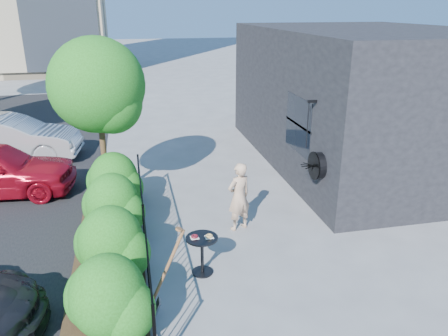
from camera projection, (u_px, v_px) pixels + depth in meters
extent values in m
plane|color=gray|center=(221.00, 246.00, 8.89)|extent=(120.00, 120.00, 0.00)
cube|color=black|center=(365.00, 96.00, 13.40)|extent=(6.00, 9.00, 4.00)
cube|color=black|center=(299.00, 125.00, 10.96)|extent=(0.04, 1.60, 1.40)
cube|color=black|center=(299.00, 125.00, 10.96)|extent=(0.05, 1.70, 0.06)
cylinder|color=black|center=(318.00, 165.00, 9.76)|extent=(0.18, 0.60, 0.60)
cylinder|color=black|center=(314.00, 166.00, 9.74)|extent=(0.03, 0.64, 0.64)
cube|color=black|center=(313.00, 101.00, 9.74)|extent=(0.25, 0.06, 0.06)
cylinder|color=black|center=(308.00, 125.00, 9.92)|extent=(0.02, 0.02, 1.05)
cylinder|color=black|center=(144.00, 230.00, 8.40)|extent=(0.05, 0.05, 1.10)
cylinder|color=black|center=(139.00, 175.00, 11.14)|extent=(0.05, 0.05, 1.10)
cube|color=black|center=(143.00, 206.00, 8.22)|extent=(0.03, 6.00, 0.03)
cube|color=black|center=(146.00, 250.00, 8.55)|extent=(0.03, 6.00, 0.03)
cylinder|color=black|center=(155.00, 334.00, 5.74)|extent=(0.02, 0.02, 1.04)
cylinder|color=black|center=(154.00, 324.00, 5.93)|extent=(0.02, 0.02, 1.04)
cylinder|color=black|center=(153.00, 314.00, 6.11)|extent=(0.02, 0.02, 1.04)
cylinder|color=black|center=(152.00, 305.00, 6.29)|extent=(0.02, 0.02, 1.04)
cylinder|color=black|center=(151.00, 297.00, 6.47)|extent=(0.02, 0.02, 1.04)
cylinder|color=black|center=(150.00, 289.00, 6.66)|extent=(0.02, 0.02, 1.04)
cylinder|color=black|center=(149.00, 281.00, 6.84)|extent=(0.02, 0.02, 1.04)
cylinder|color=black|center=(149.00, 274.00, 7.02)|extent=(0.02, 0.02, 1.04)
cylinder|color=black|center=(148.00, 267.00, 7.21)|extent=(0.02, 0.02, 1.04)
cylinder|color=black|center=(147.00, 261.00, 7.39)|extent=(0.02, 0.02, 1.04)
cylinder|color=black|center=(147.00, 255.00, 7.57)|extent=(0.02, 0.02, 1.04)
cylinder|color=black|center=(146.00, 249.00, 7.76)|extent=(0.02, 0.02, 1.04)
cylinder|color=black|center=(146.00, 243.00, 7.94)|extent=(0.02, 0.02, 1.04)
cylinder|color=black|center=(145.00, 238.00, 8.12)|extent=(0.02, 0.02, 1.04)
cylinder|color=black|center=(145.00, 233.00, 8.30)|extent=(0.02, 0.02, 1.04)
cylinder|color=black|center=(144.00, 228.00, 8.49)|extent=(0.02, 0.02, 1.04)
cylinder|color=black|center=(144.00, 223.00, 8.67)|extent=(0.02, 0.02, 1.04)
cylinder|color=black|center=(143.00, 219.00, 8.85)|extent=(0.02, 0.02, 1.04)
cylinder|color=black|center=(143.00, 214.00, 9.04)|extent=(0.02, 0.02, 1.04)
cylinder|color=black|center=(143.00, 210.00, 9.22)|extent=(0.02, 0.02, 1.04)
cylinder|color=black|center=(142.00, 206.00, 9.40)|extent=(0.02, 0.02, 1.04)
cylinder|color=black|center=(142.00, 202.00, 9.59)|extent=(0.02, 0.02, 1.04)
cylinder|color=black|center=(141.00, 199.00, 9.77)|extent=(0.02, 0.02, 1.04)
cylinder|color=black|center=(141.00, 195.00, 9.95)|extent=(0.02, 0.02, 1.04)
cylinder|color=black|center=(141.00, 192.00, 10.14)|extent=(0.02, 0.02, 1.04)
cylinder|color=black|center=(140.00, 188.00, 10.32)|extent=(0.02, 0.02, 1.04)
cylinder|color=black|center=(140.00, 185.00, 10.50)|extent=(0.02, 0.02, 1.04)
cylinder|color=black|center=(140.00, 182.00, 10.68)|extent=(0.02, 0.02, 1.04)
cylinder|color=black|center=(140.00, 179.00, 10.87)|extent=(0.02, 0.02, 1.04)
cylinder|color=black|center=(139.00, 176.00, 11.05)|extent=(0.02, 0.02, 1.04)
cube|color=#382616|center=(110.00, 257.00, 8.44)|extent=(1.30, 6.00, 0.08)
ellipsoid|color=#205F15|center=(108.00, 298.00, 6.21)|extent=(1.10, 1.10, 1.24)
ellipsoid|color=#205F15|center=(111.00, 242.00, 7.68)|extent=(1.10, 1.10, 1.24)
ellipsoid|color=#205F15|center=(113.00, 206.00, 9.05)|extent=(1.10, 1.10, 1.24)
ellipsoid|color=#205F15|center=(114.00, 181.00, 10.33)|extent=(1.10, 1.10, 1.24)
cylinder|color=#3F2B19|center=(104.00, 155.00, 10.57)|extent=(0.14, 0.14, 2.40)
sphere|color=#205F15|center=(97.00, 88.00, 10.00)|extent=(2.20, 2.20, 2.20)
sphere|color=#205F15|center=(112.00, 103.00, 9.99)|extent=(1.43, 1.43, 1.43)
cylinder|color=black|center=(202.00, 238.00, 7.77)|extent=(0.58, 0.58, 0.03)
cylinder|color=black|center=(202.00, 256.00, 7.90)|extent=(0.06, 0.06, 0.70)
cylinder|color=black|center=(203.00, 272.00, 8.02)|extent=(0.39, 0.39, 0.03)
cube|color=white|center=(195.00, 238.00, 7.75)|extent=(0.15, 0.15, 0.01)
cube|color=white|center=(209.00, 237.00, 7.77)|extent=(0.15, 0.15, 0.01)
torus|color=#4D0C19|center=(195.00, 236.00, 7.74)|extent=(0.13, 0.13, 0.04)
torus|color=tan|center=(209.00, 236.00, 7.76)|extent=(0.13, 0.13, 0.04)
imported|color=tan|center=(239.00, 197.00, 9.34)|extent=(0.66, 0.55, 1.53)
cylinder|color=brown|center=(167.00, 268.00, 6.72)|extent=(0.60, 0.05, 1.28)
cube|color=gray|center=(157.00, 307.00, 6.93)|extent=(0.14, 0.20, 0.27)
cylinder|color=brown|center=(179.00, 229.00, 6.54)|extent=(0.11, 0.11, 0.07)
imported|color=#BBBBC1|center=(9.00, 138.00, 13.66)|extent=(4.40, 1.95, 1.40)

